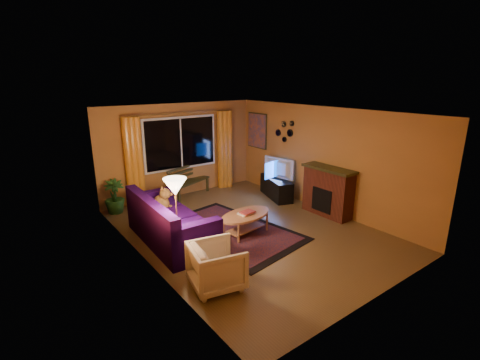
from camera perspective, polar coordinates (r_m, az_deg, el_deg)
floor at (r=7.51m, az=1.38°, el=-8.30°), size 4.50×6.00×0.02m
ceiling at (r=6.85m, az=1.53°, el=11.21°), size 4.50×6.00×0.02m
wall_back at (r=9.56m, az=-9.77°, el=4.85°), size 4.50×0.02×2.50m
wall_left at (r=6.01m, az=-15.78°, el=-2.47°), size 0.02×6.00×2.50m
wall_right at (r=8.62m, az=13.39°, el=3.37°), size 0.02×6.00×2.50m
window at (r=9.47m, az=-9.65°, el=5.97°), size 2.00×0.02×1.30m
curtain_rod at (r=9.32m, az=-9.76°, el=10.77°), size 3.20×0.03×0.03m
curtain_left at (r=8.96m, az=-17.04°, el=2.72°), size 0.36×0.36×2.24m
curtain_right at (r=10.15m, az=-2.59°, el=4.99°), size 0.36×0.36×2.24m
bench at (r=9.65m, az=-8.29°, el=-1.44°), size 1.39×0.85×0.40m
potted_plant at (r=8.82m, az=-19.91°, el=-2.57°), size 0.47×0.47×0.82m
sofa at (r=7.00m, az=-11.30°, el=-6.27°), size 1.08×2.36×0.94m
dog at (r=7.38m, az=-12.82°, el=-3.04°), size 0.38×0.51×0.52m
armchair at (r=5.49m, az=-3.89°, el=-13.57°), size 0.86×0.90×0.78m
floor_lamp at (r=6.14m, az=-10.31°, el=-6.56°), size 0.31×0.31×1.52m
rug at (r=7.45m, az=-1.70°, el=-8.35°), size 2.34×3.25×0.02m
coffee_table at (r=7.26m, az=0.93°, el=-7.20°), size 1.38×1.38×0.44m
tv_console at (r=9.47m, az=5.97°, el=-1.28°), size 0.81×1.35×0.53m
television at (r=9.32m, az=6.07°, el=1.90°), size 0.29×0.96×0.55m
fireplace at (r=8.40m, az=14.22°, el=-1.99°), size 0.40×1.20×1.10m
mirror_cluster at (r=9.35m, az=7.30°, el=8.12°), size 0.06×0.60×0.56m
painting at (r=10.23m, az=2.82°, el=8.09°), size 0.04×0.76×0.96m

